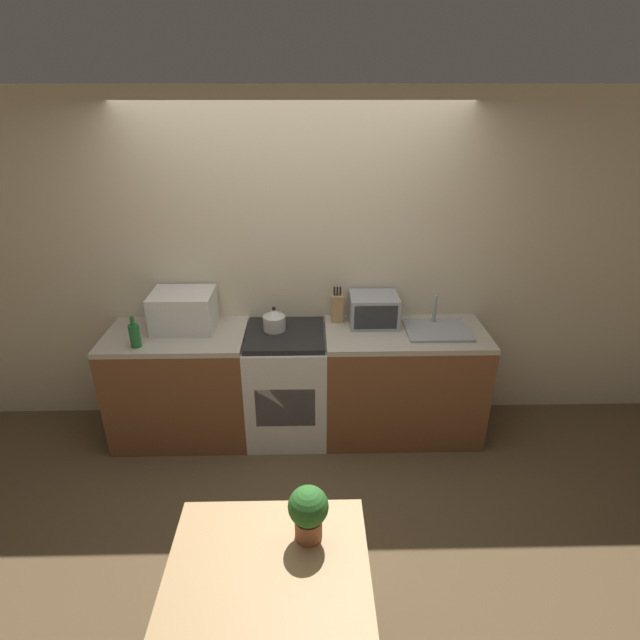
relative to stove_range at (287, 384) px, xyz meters
The scene contains 13 objects.
ground_plane 0.89m from the stove_range, 83.50° to the right, with size 16.00×16.00×0.00m, color brown.
wall_back 0.92m from the stove_range, 75.75° to the left, with size 10.00×0.06×2.60m.
counter_left_run 0.83m from the stove_range, behind, with size 1.05×0.62×0.90m.
counter_right_run 0.92m from the stove_range, ahead, with size 1.22×0.62×0.90m.
stove_range is the anchor object (origin of this frame).
kettle 0.54m from the stove_range, 144.96° to the left, with size 0.17×0.17×0.19m.
microwave 0.98m from the stove_range, behind, with size 0.46×0.36×0.29m.
bottle 1.20m from the stove_range, 169.71° to the right, with size 0.08×0.08×0.23m.
knife_block 0.72m from the stove_range, 26.45° to the left, with size 0.09×0.08×0.29m.
toaster_oven 0.90m from the stove_range, 11.77° to the left, with size 0.37×0.29×0.24m.
sink_basin 1.24m from the stove_range, ahead, with size 0.48×0.38×0.24m.
dining_table 1.91m from the stove_range, 89.89° to the right, with size 0.85×0.69×0.77m.
potted_plant 1.84m from the stove_range, 84.38° to the right, with size 0.18×0.18×0.27m.
Camera 1 is at (0.10, -2.60, 2.58)m, focal length 28.00 mm.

